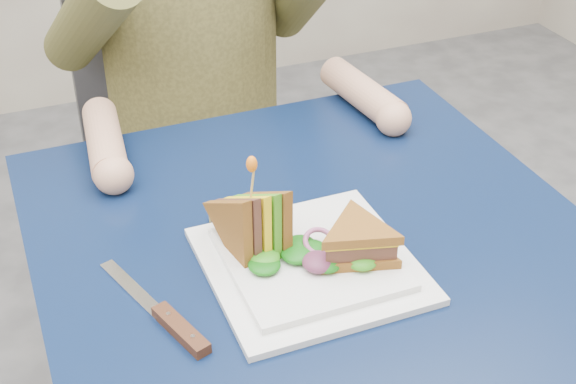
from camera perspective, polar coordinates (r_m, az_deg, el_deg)
name	(u,v)px	position (r m, az deg, el deg)	size (l,w,h in m)	color
table	(315,279)	(1.15, 1.94, -6.21)	(0.75, 0.75, 0.73)	black
chair	(186,126)	(1.76, -7.29, 4.67)	(0.42, 0.40, 0.93)	#47474C
plate	(310,263)	(1.04, 1.55, -5.05)	(0.26, 0.26, 0.02)	white
sandwich_flat	(358,242)	(1.01, 5.00, -3.53)	(0.15, 0.15, 0.05)	brown
sandwich_upright	(254,225)	(1.02, -2.47, -2.39)	(0.09, 0.15, 0.15)	brown
fork	(220,257)	(1.06, -4.89, -4.64)	(0.06, 0.18, 0.01)	silver
knife	(171,321)	(0.97, -8.31, -9.09)	(0.09, 0.22, 0.02)	silver
toothpick	(252,183)	(0.99, -2.56, 0.61)	(0.00, 0.00, 0.06)	tan
toothpick_frill	(252,164)	(0.97, -2.60, 1.99)	(0.01, 0.01, 0.02)	orange
lettuce_spill	(310,244)	(1.03, 1.61, -3.75)	(0.15, 0.13, 0.02)	#337A14
onion_ring	(319,242)	(1.03, 2.23, -3.56)	(0.04, 0.04, 0.01)	#9E4C7A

